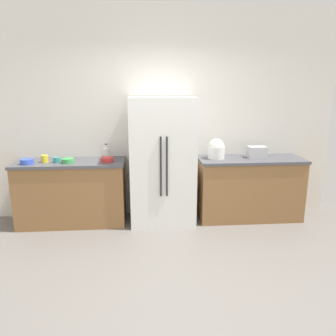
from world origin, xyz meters
The scene contains 13 objects.
ground_plane centered at (0.00, 0.00, 0.00)m, with size 10.38×10.38×0.00m, color slate.
kitchen_back_panel centered at (0.00, 1.84, 1.51)m, with size 5.19×0.10×3.02m, color silver.
counter_left centered at (-1.28, 1.49, 0.45)m, with size 1.50×0.61×0.90m.
counter_right centered at (1.28, 1.49, 0.45)m, with size 1.51×0.61×0.90m.
refrigerator centered at (0.00, 1.45, 0.89)m, with size 0.90×0.65×1.77m.
toaster centered at (1.38, 1.53, 0.99)m, with size 0.26×0.17×0.16m, color silver.
rice_cooker centered at (0.77, 1.51, 1.04)m, with size 0.24×0.24×0.29m.
bottle_a centered at (-0.79, 1.63, 0.99)m, with size 0.08×0.08×0.22m.
cup_a centered at (-1.60, 1.45, 0.95)m, with size 0.09×0.09×0.10m, color yellow.
cup_b centered at (-1.44, 1.43, 0.94)m, with size 0.09×0.09×0.07m, color teal.
bowl_a centered at (-1.81, 1.36, 0.94)m, with size 0.17×0.17×0.07m, color blue.
bowl_b centered at (-1.28, 1.38, 0.94)m, with size 0.16×0.16×0.06m, color green.
bowl_c centered at (-0.76, 1.42, 0.93)m, with size 0.17×0.17×0.06m, color red.
Camera 1 is at (-0.27, -2.97, 1.88)m, focal length 34.60 mm.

